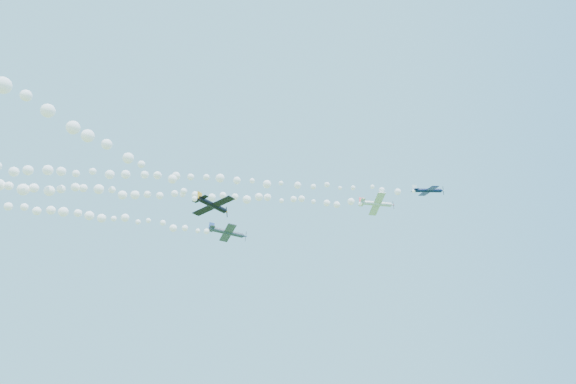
# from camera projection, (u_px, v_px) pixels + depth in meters

# --- Properties ---
(plane_white) EXTENTS (6.87, 7.16, 2.26)m
(plane_white) POSITION_uv_depth(u_px,v_px,m) (377.00, 204.00, 90.60)
(plane_white) COLOR silver
(smoke_trail_white) EXTENTS (77.57, 22.18, 2.91)m
(smoke_trail_white) POSITION_uv_depth(u_px,v_px,m) (148.00, 193.00, 86.24)
(smoke_trail_white) COLOR white
(plane_navy) EXTENTS (6.26, 6.53, 1.86)m
(plane_navy) POSITION_uv_depth(u_px,v_px,m) (428.00, 190.00, 90.00)
(plane_navy) COLOR #0D183B
(smoke_trail_navy) EXTENTS (84.24, 23.99, 2.52)m
(smoke_trail_navy) POSITION_uv_depth(u_px,v_px,m) (182.00, 178.00, 85.25)
(smoke_trail_navy) COLOR white
(plane_grey) EXTENTS (7.82, 8.29, 3.17)m
(plane_grey) POSITION_uv_depth(u_px,v_px,m) (228.00, 232.00, 97.50)
(plane_grey) COLOR #363F4E
(plane_black) EXTENTS (7.08, 6.73, 1.84)m
(plane_black) POSITION_uv_depth(u_px,v_px,m) (213.00, 205.00, 72.35)
(plane_black) COLOR black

